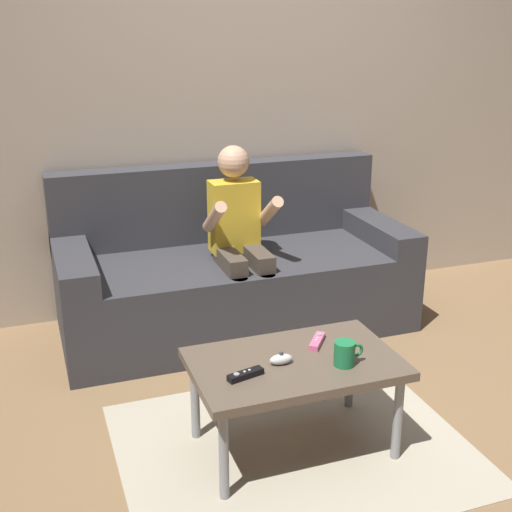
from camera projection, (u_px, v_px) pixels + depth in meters
name	position (u px, v px, depth m)	size (l,w,h in m)	color
ground_plane	(385.00, 439.00, 2.75)	(8.70, 8.70, 0.00)	olive
wall_back	(251.00, 90.00, 3.82)	(4.35, 0.05, 2.50)	#B2A38E
couch	(233.00, 274.00, 3.71)	(1.88, 0.80, 0.87)	#38383D
person_seated_on_couch	(240.00, 234.00, 3.44)	(0.35, 0.43, 1.03)	#4C4238
coffee_table	(295.00, 369.00, 2.58)	(0.80, 0.50, 0.39)	brown
area_rug	(293.00, 446.00, 2.69)	(1.37, 1.10, 0.01)	#BCB299
game_remote_pink_near_edge	(317.00, 341.00, 2.68)	(0.11, 0.13, 0.03)	pink
nunchuk_white	(281.00, 359.00, 2.52)	(0.09, 0.05, 0.05)	white
game_remote_black_far_corner	(245.00, 375.00, 2.43)	(0.14, 0.07, 0.03)	black
coffee_mug	(345.00, 353.00, 2.51)	(0.12, 0.08, 0.09)	#1E7F47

